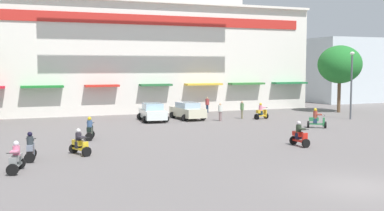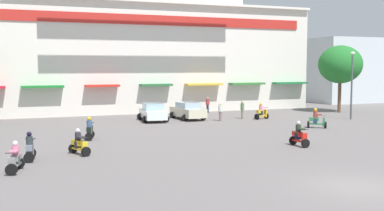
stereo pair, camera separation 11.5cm
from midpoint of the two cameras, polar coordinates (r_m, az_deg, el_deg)
name	(u,v)px [view 1 (the left image)]	position (r m, az deg, el deg)	size (l,w,h in m)	color
ground_plane	(222,138)	(30.48, 3.61, -4.11)	(128.00, 128.00, 0.00)	slate
colonial_building	(135,25)	(52.83, -7.14, 9.87)	(36.42, 18.44, 22.04)	silver
flank_building_right	(348,70)	(66.96, 18.83, 4.18)	(12.98, 9.74, 8.44)	silver
plaza_tree_1	(340,65)	(49.60, 17.84, 4.87)	(4.49, 4.39, 6.91)	brown
parked_car_0	(153,112)	(40.02, -5.00, -0.84)	(2.55, 4.17, 1.57)	white
parked_car_1	(188,111)	(41.27, -0.63, -0.64)	(2.67, 4.29, 1.54)	beige
scooter_rider_0	(316,120)	(36.73, 15.13, -1.74)	(1.49, 1.19, 1.55)	black
scooter_rider_1	(30,148)	(24.71, -19.58, -5.06)	(0.66, 1.44, 1.49)	black
scooter_rider_2	(261,112)	(41.76, 8.53, -0.85)	(1.41, 0.85, 1.49)	black
scooter_rider_4	(90,130)	(30.62, -12.70, -2.99)	(0.83, 1.42, 1.52)	black
scooter_rider_5	(300,136)	(28.20, 13.11, -3.67)	(0.60, 1.37, 1.51)	black
scooter_rider_6	(80,144)	(25.55, -13.93, -4.68)	(1.07, 1.57, 1.43)	black
scooter_rider_7	(16,159)	(22.31, -21.17, -6.28)	(0.85, 1.56, 1.42)	black
pedestrian_0	(242,108)	(41.93, 6.16, -0.36)	(0.45, 0.45, 1.63)	#756F54
pedestrian_1	(207,104)	(47.03, 1.84, 0.20)	(0.46, 0.46, 1.62)	#182841
pedestrian_2	(220,111)	(39.98, 3.45, -0.68)	(0.50, 0.50, 1.57)	gray
streetlamp_near	(352,80)	(43.45, 19.15, 3.07)	(0.40, 0.40, 6.06)	#474C51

